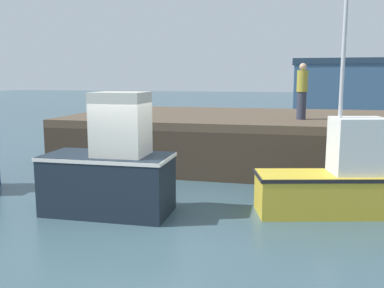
% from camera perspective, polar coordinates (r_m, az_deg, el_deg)
% --- Properties ---
extents(ground, '(120.00, 160.00, 0.10)m').
position_cam_1_polar(ground, '(9.51, -6.96, -10.09)').
color(ground, '#38515B').
extents(pier, '(13.54, 6.60, 1.72)m').
position_cam_1_polar(pier, '(14.73, 9.63, 2.49)').
color(pier, brown).
rests_on(pier, ground).
extents(fishing_boat_near_right, '(2.89, 1.42, 2.73)m').
position_cam_1_polar(fishing_boat_near_right, '(9.63, -10.92, -3.44)').
color(fishing_boat_near_right, '#19232D').
rests_on(fishing_boat_near_right, ground).
extents(fishing_boat_mid, '(3.73, 1.94, 4.64)m').
position_cam_1_polar(fishing_boat_mid, '(10.04, 19.47, -4.72)').
color(fishing_boat_mid, gold).
rests_on(fishing_boat_mid, ground).
extents(dockworker, '(0.34, 0.34, 1.77)m').
position_cam_1_polar(dockworker, '(13.88, 14.62, 6.90)').
color(dockworker, '#2D3342').
rests_on(dockworker, pier).
extents(warehouse, '(9.25, 4.48, 4.63)m').
position_cam_1_polar(warehouse, '(39.83, 20.02, 7.46)').
color(warehouse, '#385675').
rests_on(warehouse, ground).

